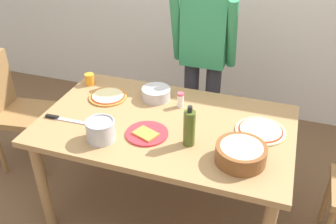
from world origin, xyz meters
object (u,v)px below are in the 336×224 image
Objects in this scene: pizza_raw_on_board at (261,131)px; plate_with_slice at (147,133)px; chair_wooden_left at (14,106)px; salt_shaker at (181,100)px; steel_pot at (101,130)px; mixing_bowl_steel at (156,94)px; chef_knife at (61,119)px; cup_orange at (90,79)px; popcorn_bowl at (241,152)px; olive_oil_bottle at (189,128)px; person_cook at (204,52)px; dining_table at (166,134)px; pizza_cooked_on_tray at (108,96)px.

plate_with_slice is at bearing -159.08° from pizza_raw_on_board.
chair_wooden_left is 8.96× the size of salt_shaker.
steel_pot is at bearing -151.34° from plate_with_slice.
salt_shaker is (0.19, -0.05, 0.01)m from mixing_bowl_steel.
mixing_bowl_steel reaches higher than chef_knife.
cup_orange is 0.29× the size of chef_knife.
popcorn_bowl is at bearing -103.09° from pizza_raw_on_board.
person_cook is at bearing 99.00° from olive_oil_bottle.
dining_table is at bearing -6.14° from chair_wooden_left.
pizza_raw_on_board is at bearing 20.92° from plate_with_slice.
steel_pot is at bearing -56.17° from cup_orange.
olive_oil_bottle is (-0.38, -0.26, 0.10)m from pizza_raw_on_board.
chef_knife is at bearing -164.57° from dining_table.
steel_pot is (0.18, -0.46, 0.06)m from pizza_cooked_on_tray.
mixing_bowl_steel is (-0.21, -0.49, -0.14)m from person_cook.
salt_shaker is 0.79m from chef_knife.
popcorn_bowl is 0.83m from mixing_bowl_steel.
mixing_bowl_steel is at bearing 143.59° from popcorn_bowl.
pizza_cooked_on_tray is (-1.07, 0.08, 0.00)m from pizza_raw_on_board.
steel_pot is at bearing -68.23° from pizza_cooked_on_tray.
plate_with_slice reaches higher than chef_knife.
olive_oil_bottle is (0.69, -0.34, 0.10)m from pizza_cooked_on_tray.
person_cook is 5.79× the size of popcorn_bowl.
pizza_raw_on_board is (0.58, 0.09, 0.10)m from dining_table.
plate_with_slice is at bearing -13.47° from chair_wooden_left.
steel_pot reaches higher than mixing_bowl_steel.
dining_table is 6.15× the size of plate_with_slice.
chef_knife is (-1.16, 0.05, -0.05)m from popcorn_bowl.
mixing_bowl_steel is at bearing 75.52° from steel_pot.
chef_knife is (-0.35, 0.11, -0.06)m from steel_pot.
popcorn_bowl reaches higher than salt_shaker.
pizza_raw_on_board is at bearing -13.40° from mixing_bowl_steel.
pizza_cooked_on_tray is at bearing 2.01° from chair_wooden_left.
olive_oil_bottle is at bearing -39.59° from dining_table.
chair_wooden_left is 0.69m from cup_orange.
cup_orange is (-0.90, 0.47, -0.07)m from olive_oil_bottle.
pizza_cooked_on_tray is at bearing -163.66° from mixing_bowl_steel.
person_cook is 1.56m from chair_wooden_left.
olive_oil_bottle reaches higher than chair_wooden_left.
salt_shaker is (1.35, 0.07, 0.27)m from chair_wooden_left.
pizza_raw_on_board is (0.53, -0.67, -0.17)m from person_cook.
steel_pot is 0.72m from cup_orange.
chef_knife is (0.05, -0.49, -0.04)m from cup_orange.
chair_wooden_left is 1.38m from salt_shaker.
steel_pot is 1.64× the size of salt_shaker.
person_cook reaches higher than olive_oil_bottle.
person_cook is at bearing 128.49° from pizza_raw_on_board.
plate_with_slice is at bearing 178.47° from olive_oil_bottle.
olive_oil_bottle is 0.42m from salt_shaker.
pizza_raw_on_board is 3.60× the size of cup_orange.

